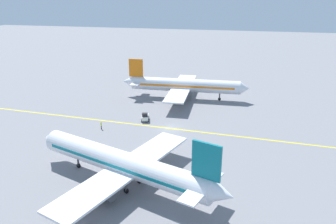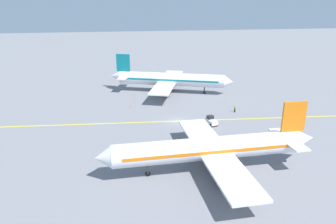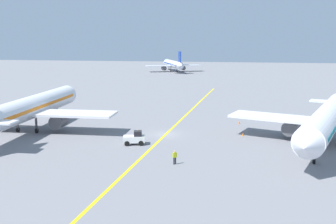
# 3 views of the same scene
# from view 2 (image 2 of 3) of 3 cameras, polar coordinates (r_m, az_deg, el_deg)

# --- Properties ---
(ground_plane) EXTENTS (400.00, 400.00, 0.00)m
(ground_plane) POSITION_cam_2_polar(r_m,az_deg,el_deg) (72.65, 1.68, -1.60)
(ground_plane) COLOR slate
(apron_yellow_centreline) EXTENTS (7.65, 119.80, 0.01)m
(apron_yellow_centreline) POSITION_cam_2_polar(r_m,az_deg,el_deg) (72.65, 1.68, -1.60)
(apron_yellow_centreline) COLOR yellow
(apron_yellow_centreline) RESTS_ON ground
(airplane_at_gate) EXTENTS (28.19, 35.50, 10.60)m
(airplane_at_gate) POSITION_cam_2_polar(r_m,az_deg,el_deg) (51.77, 7.54, -6.37)
(airplane_at_gate) COLOR white
(airplane_at_gate) RESTS_ON ground
(airplane_adjacent_stand) EXTENTS (28.19, 34.57, 10.60)m
(airplane_adjacent_stand) POSITION_cam_2_polar(r_m,az_deg,el_deg) (93.88, 0.26, 5.67)
(airplane_adjacent_stand) COLOR white
(airplane_adjacent_stand) RESTS_ON ground
(baggage_tug_white) EXTENTS (3.28, 2.36, 2.11)m
(baggage_tug_white) POSITION_cam_2_polar(r_m,az_deg,el_deg) (70.89, 7.53, -1.54)
(baggage_tug_white) COLOR white
(baggage_tug_white) RESTS_ON ground
(ground_crew_worker) EXTENTS (0.50, 0.38, 1.68)m
(ground_crew_worker) POSITION_cam_2_polar(r_m,az_deg,el_deg) (79.52, 11.56, 0.58)
(ground_crew_worker) COLOR #23232D
(ground_crew_worker) RESTS_ON ground
(traffic_cone_near_nose) EXTENTS (0.32, 0.32, 0.55)m
(traffic_cone_near_nose) POSITION_cam_2_polar(r_m,az_deg,el_deg) (82.17, -6.59, 1.01)
(traffic_cone_near_nose) COLOR orange
(traffic_cone_near_nose) RESTS_ON ground
(traffic_cone_mid_apron) EXTENTS (0.32, 0.32, 0.55)m
(traffic_cone_mid_apron) POSITION_cam_2_polar(r_m,az_deg,el_deg) (83.47, -0.50, 1.44)
(traffic_cone_mid_apron) COLOR orange
(traffic_cone_mid_apron) RESTS_ON ground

